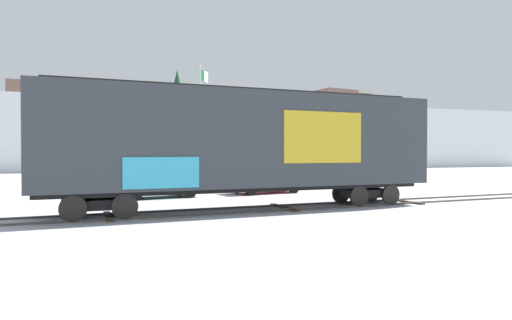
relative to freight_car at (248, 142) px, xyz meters
name	(u,v)px	position (x,y,z in m)	size (l,w,h in m)	color
ground_plane	(218,211)	(-1.25, 0.00, -2.82)	(260.00, 260.00, 0.00)	#B2B5BC
track	(257,209)	(0.41, 0.02, -2.79)	(60.00, 4.78, 0.08)	#4C4742
freight_car	(248,142)	(0.00, 0.00, 0.00)	(16.35, 3.63, 5.03)	#33383D
flagpole	(202,110)	(0.82, 13.36, 2.57)	(0.92, 1.30, 8.49)	silver
hillside	(135,138)	(-1.25, 57.63, 1.92)	(128.64, 36.70, 14.19)	silver
parked_car_green	(158,183)	(-3.00, 6.21, -2.04)	(4.42, 2.58, 1.56)	#1E5933
parked_car_red	(264,179)	(3.16, 6.83, -2.00)	(4.47, 2.60, 1.63)	#B21E1E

